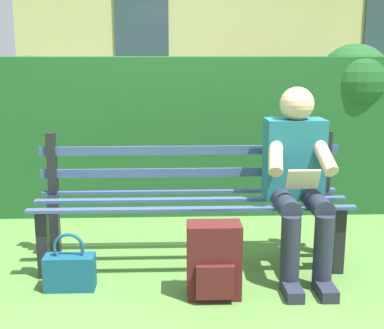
{
  "coord_description": "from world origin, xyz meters",
  "views": [
    {
      "loc": [
        0.13,
        3.28,
        1.41
      ],
      "look_at": [
        0.0,
        0.1,
        0.72
      ],
      "focal_mm": 48.33,
      "sensor_mm": 36.0,
      "label": 1
    }
  ],
  "objects_px": {
    "person_seated": "(298,176)",
    "handbag": "(70,270)",
    "park_bench": "(191,199)",
    "backpack": "(214,261)"
  },
  "relations": [
    {
      "from": "handbag",
      "to": "person_seated",
      "type": "bearing_deg",
      "value": -170.6
    },
    {
      "from": "park_bench",
      "to": "backpack",
      "type": "distance_m",
      "value": 0.59
    },
    {
      "from": "park_bench",
      "to": "handbag",
      "type": "bearing_deg",
      "value": 28.37
    },
    {
      "from": "person_seated",
      "to": "handbag",
      "type": "distance_m",
      "value": 1.54
    },
    {
      "from": "park_bench",
      "to": "person_seated",
      "type": "distance_m",
      "value": 0.72
    },
    {
      "from": "person_seated",
      "to": "handbag",
      "type": "height_order",
      "value": "person_seated"
    },
    {
      "from": "handbag",
      "to": "park_bench",
      "type": "bearing_deg",
      "value": -151.63
    },
    {
      "from": "backpack",
      "to": "person_seated",
      "type": "bearing_deg",
      "value": -147.14
    },
    {
      "from": "person_seated",
      "to": "park_bench",
      "type": "bearing_deg",
      "value": -14.03
    },
    {
      "from": "person_seated",
      "to": "handbag",
      "type": "relative_size",
      "value": 3.33
    }
  ]
}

